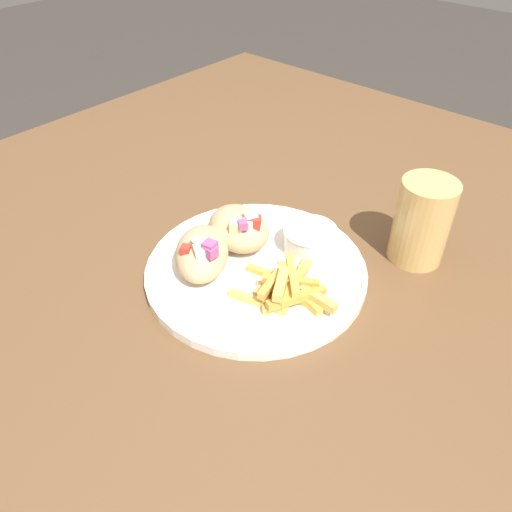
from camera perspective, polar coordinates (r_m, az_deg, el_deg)
name	(u,v)px	position (r m, az deg, el deg)	size (l,w,h in m)	color
ground_plane	(268,507)	(1.35, 1.39, -26.78)	(10.00, 10.00, 0.00)	#38332D
table	(275,305)	(0.76, 2.20, -5.60)	(1.39, 1.39, 0.76)	brown
plate	(256,269)	(0.71, 0.00, -1.52)	(0.31, 0.31, 0.02)	white
pita_sandwich_near	(202,253)	(0.69, -6.20, 0.34)	(0.13, 0.13, 0.07)	tan
pita_sandwich_far	(240,228)	(0.73, -1.85, 3.27)	(0.12, 0.10, 0.07)	tan
fries_pile	(288,287)	(0.66, 3.64, -3.60)	(0.15, 0.13, 0.04)	#E5B251
sauce_ramekin	(310,238)	(0.73, 6.20, 2.08)	(0.08, 0.08, 0.04)	white
water_glass	(421,225)	(0.75, 18.36, 3.38)	(0.08, 0.08, 0.13)	tan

